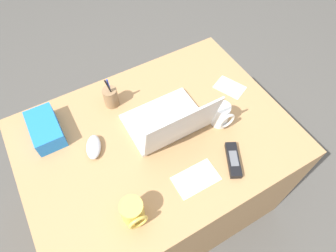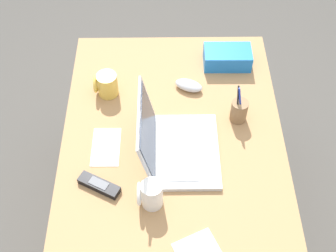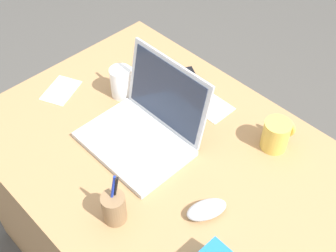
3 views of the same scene
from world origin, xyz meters
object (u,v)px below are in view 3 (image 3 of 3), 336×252
at_px(cordless_phone, 173,76).
at_px(coffee_mug_tall, 122,82).
at_px(laptop, 145,127).
at_px(pen_holder, 114,207).
at_px(coffee_mug_white, 276,134).
at_px(computer_mouse, 207,210).

bearing_deg(cordless_phone, coffee_mug_tall, -109.42).
height_order(laptop, pen_holder, laptop).
xyz_separation_m(laptop, coffee_mug_tall, (-0.20, 0.08, 0.01)).
bearing_deg(coffee_mug_white, cordless_phone, -179.72).
distance_m(coffee_mug_white, cordless_phone, 0.44).
xyz_separation_m(computer_mouse, pen_holder, (-0.16, -0.18, 0.03)).
xyz_separation_m(coffee_mug_white, cordless_phone, (-0.44, -0.00, -0.04)).
xyz_separation_m(computer_mouse, cordless_phone, (-0.46, 0.33, -0.01)).
bearing_deg(coffee_mug_white, laptop, -138.38).
distance_m(laptop, cordless_phone, 0.30).
bearing_deg(laptop, cordless_phone, 118.32).
distance_m(computer_mouse, pen_holder, 0.25).
relative_size(computer_mouse, coffee_mug_tall, 1.04).
height_order(coffee_mug_tall, cordless_phone, coffee_mug_tall).
relative_size(cordless_phone, pen_holder, 0.89).
xyz_separation_m(computer_mouse, coffee_mug_white, (-0.02, 0.33, 0.03)).
distance_m(laptop, coffee_mug_white, 0.40).
bearing_deg(cordless_phone, computer_mouse, -35.50).
distance_m(computer_mouse, cordless_phone, 0.56).
xyz_separation_m(coffee_mug_white, pen_holder, (-0.14, -0.51, -0.00)).
relative_size(coffee_mug_tall, pen_holder, 0.63).
xyz_separation_m(computer_mouse, coffee_mug_tall, (-0.52, 0.15, 0.04)).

